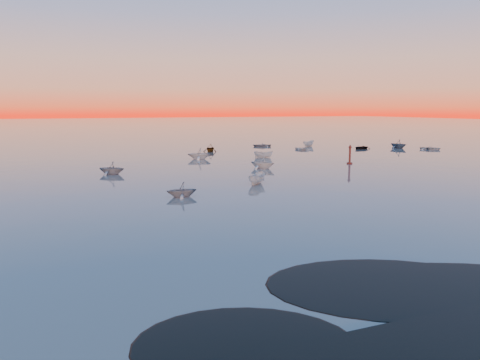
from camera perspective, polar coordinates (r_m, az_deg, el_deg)
ground at (r=119.01m, az=-14.94°, el=4.21°), size 600.00×600.00×0.00m
mud_lobes at (r=24.64m, az=20.07°, el=-13.06°), size 140.00×6.00×0.07m
moored_fleet at (r=72.92m, az=-9.90°, el=1.63°), size 124.00×58.00×1.20m
boat_near_center at (r=55.52m, az=2.06°, el=-0.48°), size 3.68×3.78×1.28m
boat_near_right at (r=69.79m, az=2.75°, el=1.43°), size 4.29×3.88×1.41m
channel_marker at (r=77.26m, az=13.24°, el=2.87°), size 0.91×0.91×3.22m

